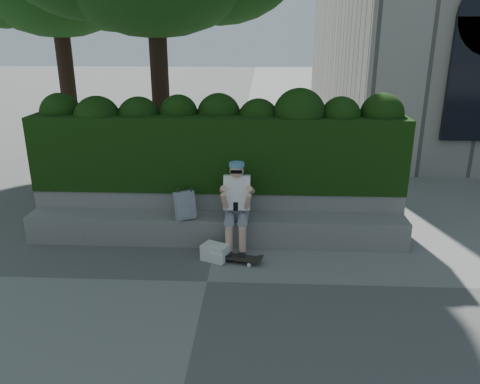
# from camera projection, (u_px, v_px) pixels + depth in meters

# --- Properties ---
(ground) EXTENTS (80.00, 80.00, 0.00)m
(ground) POSITION_uv_depth(u_px,v_px,m) (207.00, 282.00, 6.34)
(ground) COLOR slate
(ground) RESTS_ON ground
(bench_ledge) EXTENTS (6.00, 0.45, 0.45)m
(bench_ledge) POSITION_uv_depth(u_px,v_px,m) (216.00, 229.00, 7.44)
(bench_ledge) COLOR gray
(bench_ledge) RESTS_ON ground
(planter_wall) EXTENTS (6.00, 0.50, 0.75)m
(planter_wall) POSITION_uv_depth(u_px,v_px,m) (218.00, 210.00, 7.84)
(planter_wall) COLOR gray
(planter_wall) RESTS_ON ground
(hedge) EXTENTS (6.00, 1.00, 1.20)m
(hedge) POSITION_uv_depth(u_px,v_px,m) (219.00, 150.00, 7.74)
(hedge) COLOR black
(hedge) RESTS_ON planter_wall
(person) EXTENTS (0.40, 0.76, 1.38)m
(person) POSITION_uv_depth(u_px,v_px,m) (237.00, 203.00, 7.08)
(person) COLOR gray
(person) RESTS_ON ground
(skateboard) EXTENTS (0.83, 0.38, 0.08)m
(skateboard) POSITION_uv_depth(u_px,v_px,m) (232.00, 257.00, 6.88)
(skateboard) COLOR black
(skateboard) RESTS_ON ground
(backpack_plaid) EXTENTS (0.34, 0.29, 0.43)m
(backpack_plaid) POSITION_uv_depth(u_px,v_px,m) (185.00, 205.00, 7.23)
(backpack_plaid) COLOR #A9AAAE
(backpack_plaid) RESTS_ON bench_ledge
(backpack_ground) EXTENTS (0.44, 0.39, 0.24)m
(backpack_ground) POSITION_uv_depth(u_px,v_px,m) (215.00, 252.00, 6.91)
(backpack_ground) COLOR silver
(backpack_ground) RESTS_ON ground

